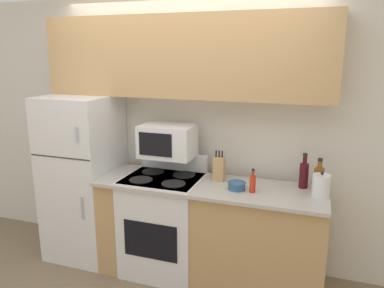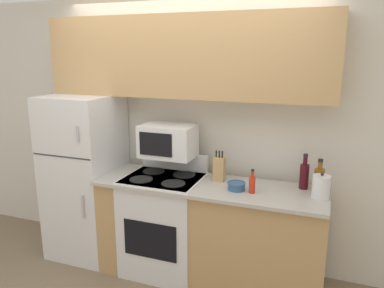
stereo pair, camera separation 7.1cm
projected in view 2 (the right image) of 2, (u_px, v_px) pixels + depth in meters
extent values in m
plane|color=#7F6B51|center=(163.00, 287.00, 3.32)|extent=(12.00, 12.00, 0.00)
cube|color=silver|center=(191.00, 132.00, 3.65)|extent=(8.00, 0.05, 2.55)
cube|color=tan|center=(209.00, 233.00, 3.37)|extent=(2.00, 0.58, 0.89)
cube|color=#BCB7AD|center=(209.00, 186.00, 3.24)|extent=(2.00, 0.62, 0.03)
cube|color=white|center=(85.00, 176.00, 3.77)|extent=(0.65, 0.66, 1.63)
cube|color=#383838|center=(61.00, 156.00, 3.40)|extent=(0.63, 0.01, 0.01)
cylinder|color=#B7B7BC|center=(77.00, 134.00, 3.26)|extent=(0.02, 0.02, 0.14)
cylinder|color=#B7B7BC|center=(83.00, 207.00, 3.42)|extent=(0.02, 0.02, 0.22)
cube|color=tan|center=(184.00, 57.00, 3.32)|extent=(2.65, 0.30, 0.72)
cube|color=white|center=(164.00, 224.00, 3.50)|extent=(0.69, 0.58, 0.93)
cube|color=black|center=(150.00, 241.00, 3.24)|extent=(0.50, 0.01, 0.33)
cube|color=#2D2D2D|center=(163.00, 178.00, 3.39)|extent=(0.66, 0.56, 0.01)
cube|color=white|center=(175.00, 161.00, 3.62)|extent=(0.66, 0.06, 0.16)
cylinder|color=black|center=(141.00, 179.00, 3.33)|extent=(0.21, 0.21, 0.01)
cylinder|color=black|center=(173.00, 184.00, 3.22)|extent=(0.21, 0.21, 0.01)
cylinder|color=black|center=(154.00, 171.00, 3.56)|extent=(0.21, 0.21, 0.01)
cylinder|color=black|center=(184.00, 175.00, 3.45)|extent=(0.21, 0.21, 0.01)
cube|color=white|center=(168.00, 141.00, 3.43)|extent=(0.49, 0.32, 0.30)
cube|color=black|center=(156.00, 144.00, 3.29)|extent=(0.31, 0.01, 0.21)
cube|color=tan|center=(219.00, 169.00, 3.31)|extent=(0.10, 0.09, 0.22)
cylinder|color=black|center=(216.00, 154.00, 3.27)|extent=(0.01, 0.01, 0.06)
cylinder|color=black|center=(219.00, 154.00, 3.26)|extent=(0.01, 0.01, 0.06)
cylinder|color=black|center=(222.00, 154.00, 3.25)|extent=(0.01, 0.01, 0.06)
cylinder|color=#335B84|center=(236.00, 186.00, 3.10)|extent=(0.14, 0.14, 0.06)
torus|color=#335B84|center=(236.00, 183.00, 3.10)|extent=(0.15, 0.15, 0.01)
cylinder|color=brown|center=(319.00, 181.00, 3.04)|extent=(0.08, 0.08, 0.20)
cylinder|color=brown|center=(320.00, 166.00, 3.01)|extent=(0.04, 0.04, 0.06)
cylinder|color=black|center=(321.00, 161.00, 3.00)|extent=(0.04, 0.04, 0.02)
cylinder|color=#470F19|center=(304.00, 177.00, 3.12)|extent=(0.08, 0.08, 0.21)
cylinder|color=#470F19|center=(305.00, 161.00, 3.08)|extent=(0.03, 0.03, 0.07)
cylinder|color=black|center=(306.00, 155.00, 3.07)|extent=(0.04, 0.04, 0.02)
cylinder|color=red|center=(252.00, 185.00, 3.03)|extent=(0.05, 0.05, 0.14)
cylinder|color=red|center=(253.00, 174.00, 3.01)|extent=(0.02, 0.02, 0.04)
cylinder|color=black|center=(253.00, 170.00, 3.00)|extent=(0.02, 0.03, 0.02)
cylinder|color=white|center=(321.00, 187.00, 2.92)|extent=(0.14, 0.14, 0.18)
sphere|color=black|center=(322.00, 174.00, 2.89)|extent=(0.02, 0.02, 0.02)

